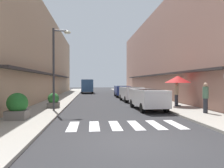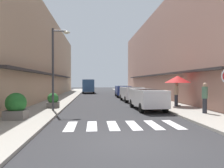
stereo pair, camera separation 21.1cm
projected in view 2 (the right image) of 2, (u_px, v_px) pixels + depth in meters
name	position (u px, v px, depth m)	size (l,w,h in m)	color
ground_plane	(105.00, 99.00, 24.99)	(98.34, 98.34, 0.00)	#2B2B2D
sidewalk_left	(63.00, 99.00, 24.58)	(2.77, 62.58, 0.12)	#9E998E
sidewalk_right	(146.00, 98.00, 25.41)	(2.77, 62.58, 0.12)	#9E998E
building_row_left	(31.00, 57.00, 25.42)	(5.50, 42.23, 9.87)	tan
building_row_right	(174.00, 54.00, 26.91)	(5.50, 42.23, 10.84)	#A87A6B
crosswalk	(123.00, 125.00, 9.85)	(5.20, 2.20, 0.01)	silver
parked_car_near	(147.00, 97.00, 15.25)	(1.93, 4.52, 1.47)	silver
parked_car_mid	(131.00, 92.00, 21.68)	(1.91, 4.19, 1.47)	silver
parked_car_far	(123.00, 90.00, 28.06)	(1.89, 4.24, 1.47)	navy
delivery_van	(88.00, 85.00, 37.59)	(2.14, 5.46, 2.37)	#33598C
street_lamp	(56.00, 60.00, 14.14)	(1.19, 0.28, 5.40)	#38383D
cafe_umbrella	(178.00, 79.00, 16.57)	(2.01, 2.01, 2.35)	#262626
planter_corner	(16.00, 106.00, 10.88)	(1.03, 1.03, 1.33)	slate
planter_midblock	(53.00, 101.00, 15.63)	(0.81, 0.81, 1.07)	slate
pedestrian_walking_near	(205.00, 97.00, 12.85)	(0.34, 0.34, 1.83)	#282B33
pedestrian_walking_far	(176.00, 94.00, 16.50)	(0.34, 0.34, 1.82)	#282B33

